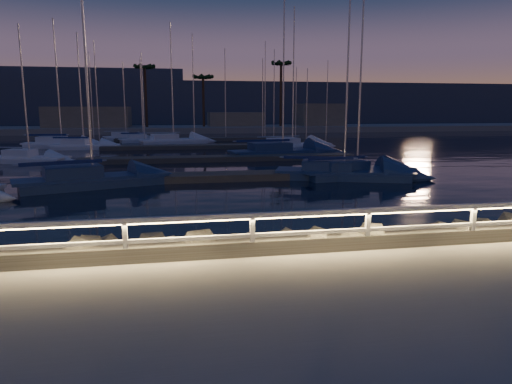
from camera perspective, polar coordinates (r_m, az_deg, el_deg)
ground at (r=11.82m, az=9.21°, el=-7.23°), size 400.00×400.00×0.00m
harbor_water at (r=42.23m, az=-5.17°, el=4.18°), size 400.00×440.00×0.60m
guard_rail at (r=11.59m, az=9.00°, el=-3.60°), size 44.11×0.12×1.06m
riprap at (r=15.67m, az=25.54°, el=-4.64°), size 41.24×2.63×1.32m
floating_docks at (r=43.45m, az=-5.35°, el=5.10°), size 22.00×36.00×0.40m
far_shore at (r=84.79m, az=-8.02°, el=8.06°), size 160.00×14.00×5.20m
palm_left at (r=82.96m, az=-13.75°, el=14.63°), size 3.00×3.00×11.20m
palm_center at (r=83.96m, az=-6.64°, el=13.87°), size 3.00×3.00×9.70m
palm_right at (r=85.28m, az=3.15°, el=15.38°), size 3.00×3.00×12.20m
distant_hills at (r=145.44m, az=-17.99°, el=10.33°), size 230.00×37.50×18.00m
sailboat_b at (r=26.08m, az=-20.15°, el=1.56°), size 8.10×4.76×13.36m
sailboat_c at (r=28.56m, az=12.15°, el=2.61°), size 7.76×3.56×12.73m
sailboat_e at (r=39.71m, az=-26.63°, el=3.85°), size 6.31×3.54×10.43m
sailboat_g at (r=47.61m, az=4.33°, el=5.86°), size 8.69×4.49×14.21m
sailboat_h at (r=27.88m, az=10.49°, el=2.48°), size 8.36×4.88×13.68m
sailboat_i at (r=59.21m, az=-14.05°, el=6.42°), size 6.21×3.22×10.25m
sailboat_j at (r=50.77m, az=-20.90°, el=5.46°), size 7.07×2.96×11.69m
sailboat_k at (r=56.11m, az=-10.48°, el=6.40°), size 8.65×4.40×14.15m
sailboat_l at (r=40.35m, az=3.01°, el=5.10°), size 9.81×4.30×16.06m
sailboat_m at (r=64.99m, az=-16.06°, el=6.65°), size 6.23×3.33×10.29m
sailboat_n at (r=53.75m, az=-23.30°, el=5.57°), size 8.07×2.92×13.50m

